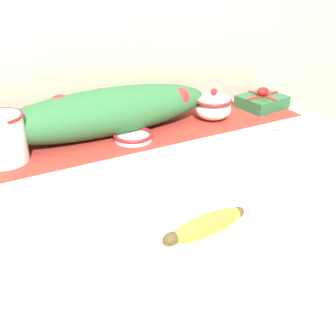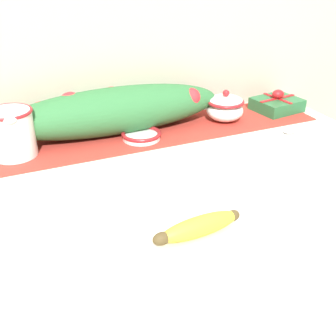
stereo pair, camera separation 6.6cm
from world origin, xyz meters
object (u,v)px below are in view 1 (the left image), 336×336
object	(u,v)px
cream_pitcher	(2,137)
banana	(205,225)
sugar_bowl	(213,106)
spoon	(272,129)
small_dish	(133,136)
gift_box	(262,101)

from	to	relation	value
cream_pitcher	banana	world-z (taller)	cream_pitcher
sugar_bowl	spoon	size ratio (longest dim) A/B	0.65
banana	cream_pitcher	bearing A→B (deg)	119.69
cream_pitcher	spoon	world-z (taller)	cream_pitcher
sugar_bowl	banana	world-z (taller)	sugar_bowl
sugar_bowl	banana	distance (m)	0.58
small_dish	banana	world-z (taller)	banana
cream_pitcher	sugar_bowl	xyz separation A→B (m)	(0.60, -0.00, -0.02)
cream_pitcher	gift_box	bearing A→B (deg)	0.60
sugar_bowl	gift_box	distance (m)	0.20
banana	gift_box	size ratio (longest dim) A/B	1.20
banana	spoon	xyz separation A→B (m)	(0.43, 0.32, -0.01)
cream_pitcher	small_dish	distance (m)	0.33
spoon	banana	bearing A→B (deg)	-127.52
sugar_bowl	cream_pitcher	bearing A→B (deg)	179.88
gift_box	small_dish	bearing A→B (deg)	-175.18
sugar_bowl	gift_box	bearing A→B (deg)	2.82
small_dish	banana	bearing A→B (deg)	-96.96
cream_pitcher	sugar_bowl	size ratio (longest dim) A/B	1.22
small_dish	gift_box	size ratio (longest dim) A/B	0.71
gift_box	banana	bearing A→B (deg)	-137.47
cream_pitcher	small_dish	xyz separation A→B (m)	(0.32, -0.03, -0.05)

